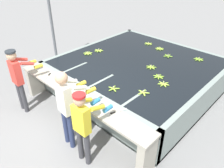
{
  "coord_description": "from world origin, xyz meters",
  "views": [
    {
      "loc": [
        3.26,
        -2.08,
        3.54
      ],
      "look_at": [
        0.0,
        1.34,
        0.61
      ],
      "focal_mm": 35.0,
      "sensor_mm": 36.0,
      "label": 1
    }
  ],
  "objects": [
    {
      "name": "knife_1",
      "position": [
        -1.12,
        0.22,
        0.87
      ],
      "size": [
        0.2,
        0.32,
        0.02
      ],
      "color": "silver",
      "rests_on": "work_ledge"
    },
    {
      "name": "worker_1",
      "position": [
        0.35,
        -0.28,
        1.05
      ],
      "size": [
        0.44,
        0.73,
        1.73
      ],
      "color": "navy",
      "rests_on": "ground"
    },
    {
      "name": "banana_bunch_floating_5",
      "position": [
        0.47,
        2.34,
        0.88
      ],
      "size": [
        0.28,
        0.28,
        0.08
      ],
      "color": "#8CB738",
      "rests_on": "wash_tank"
    },
    {
      "name": "banana_bunch_floating_4",
      "position": [
        0.47,
        0.9,
        0.88
      ],
      "size": [
        0.27,
        0.27,
        0.08
      ],
      "color": "#8CB738",
      "rests_on": "wash_tank"
    },
    {
      "name": "knife_0",
      "position": [
        1.05,
        0.35,
        0.87
      ],
      "size": [
        0.16,
        0.34,
        0.02
      ],
      "color": "silver",
      "rests_on": "work_ledge"
    },
    {
      "name": "banana_bunch_floating_9",
      "position": [
        -0.57,
        3.67,
        0.88
      ],
      "size": [
        0.28,
        0.26,
        0.08
      ],
      "color": "#9EC642",
      "rests_on": "wash_tank"
    },
    {
      "name": "banana_bunch_floating_1",
      "position": [
        1.16,
        3.67,
        0.88
      ],
      "size": [
        0.28,
        0.28,
        0.08
      ],
      "color": "#7FAD33",
      "rests_on": "wash_tank"
    },
    {
      "name": "work_ledge",
      "position": [
        0.0,
        0.23,
        0.61
      ],
      "size": [
        4.02,
        0.45,
        0.86
      ],
      "color": "#A8A393",
      "rests_on": "ground"
    },
    {
      "name": "banana_bunch_floating_3",
      "position": [
        1.04,
        1.23,
        0.88
      ],
      "size": [
        0.27,
        0.28,
        0.08
      ],
      "color": "#9EC642",
      "rests_on": "wash_tank"
    },
    {
      "name": "banana_bunch_floating_6",
      "position": [
        -1.42,
        1.78,
        0.88
      ],
      "size": [
        0.28,
        0.27,
        0.08
      ],
      "color": "#9EC642",
      "rests_on": "wash_tank"
    },
    {
      "name": "banana_bunch_floating_8",
      "position": [
        0.89,
        2.05,
        0.88
      ],
      "size": [
        0.28,
        0.28,
        0.08
      ],
      "color": "#7FAD33",
      "rests_on": "wash_tank"
    },
    {
      "name": "banana_bunch_floating_7",
      "position": [
        1.16,
        1.84,
        0.88
      ],
      "size": [
        0.28,
        0.28,
        0.08
      ],
      "color": "#9EC642",
      "rests_on": "wash_tank"
    },
    {
      "name": "banana_bunch_floating_2",
      "position": [
        -0.06,
        3.56,
        0.88
      ],
      "size": [
        0.28,
        0.28,
        0.08
      ],
      "color": "#93BC3D",
      "rests_on": "wash_tank"
    },
    {
      "name": "worker_2",
      "position": [
        0.89,
        -0.33,
        0.94
      ],
      "size": [
        0.42,
        0.72,
        1.56
      ],
      "color": "#38383D",
      "rests_on": "ground"
    },
    {
      "name": "banana_bunch_floating_10",
      "position": [
        0.42,
        3.27,
        0.88
      ],
      "size": [
        0.28,
        0.26,
        0.08
      ],
      "color": "#75A333",
      "rests_on": "wash_tank"
    },
    {
      "name": "ground_plane",
      "position": [
        0.0,
        0.0,
        0.0
      ],
      "size": [
        80.0,
        80.0,
        0.0
      ],
      "primitive_type": "plane",
      "color": "gray",
      "rests_on": "ground"
    },
    {
      "name": "wash_tank",
      "position": [
        -0.0,
        2.42,
        0.43
      ],
      "size": [
        4.02,
        3.96,
        0.86
      ],
      "color": "gray",
      "rests_on": "ground"
    },
    {
      "name": "support_post_left",
      "position": [
        -3.2,
        1.77,
        1.6
      ],
      "size": [
        0.09,
        0.09,
        3.2
      ],
      "color": "slate",
      "rests_on": "ground"
    },
    {
      "name": "banana_bunch_floating_0",
      "position": [
        -1.34,
        2.15,
        0.88
      ],
      "size": [
        0.28,
        0.28,
        0.08
      ],
      "color": "#9EC642",
      "rests_on": "wash_tank"
    },
    {
      "name": "worker_0",
      "position": [
        -1.44,
        -0.37,
        0.99
      ],
      "size": [
        0.41,
        0.72,
        1.63
      ],
      "color": "#38383D",
      "rests_on": "ground"
    }
  ]
}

